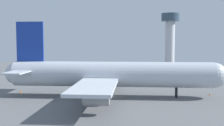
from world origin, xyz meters
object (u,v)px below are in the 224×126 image
(safety_cone_nose, at_px, (210,94))
(fuel_truck, at_px, (58,76))
(control_tower, at_px, (170,33))
(safety_cone_tail, at_px, (20,92))
(cargo_airplane, at_px, (112,75))

(safety_cone_nose, bearing_deg, fuel_truck, 150.70)
(fuel_truck, distance_m, control_tower, 91.73)
(fuel_truck, xyz_separation_m, safety_cone_tail, (-2.85, -29.55, -0.73))
(safety_cone_tail, bearing_deg, fuel_truck, 84.49)
(control_tower, bearing_deg, safety_cone_nose, -91.00)
(safety_cone_tail, bearing_deg, safety_cone_nose, 0.86)
(safety_cone_nose, height_order, safety_cone_tail, safety_cone_tail)
(control_tower, bearing_deg, safety_cone_tail, -118.71)
(safety_cone_tail, xyz_separation_m, control_tower, (55.83, 101.91, 19.98))
(safety_cone_nose, bearing_deg, safety_cone_tail, -179.14)
(fuel_truck, xyz_separation_m, control_tower, (52.98, 72.36, 19.24))
(cargo_airplane, relative_size, control_tower, 1.83)
(fuel_truck, bearing_deg, cargo_airplane, -53.48)
(fuel_truck, distance_m, safety_cone_tail, 29.69)
(cargo_airplane, relative_size, safety_cone_nose, 90.55)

